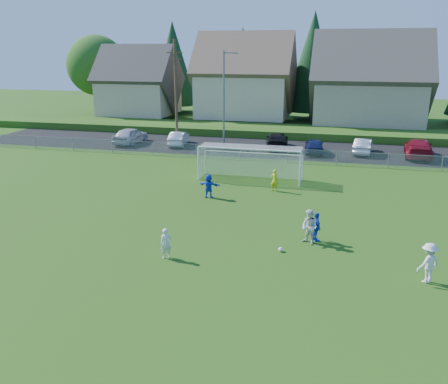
# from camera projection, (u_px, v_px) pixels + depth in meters

# --- Properties ---
(ground) EXTENTS (160.00, 160.00, 0.00)m
(ground) POSITION_uv_depth(u_px,v_px,m) (178.00, 278.00, 19.75)
(ground) COLOR #193D0C
(ground) RESTS_ON ground
(asphalt_lot) EXTENTS (60.00, 60.00, 0.00)m
(asphalt_lot) POSITION_uv_depth(u_px,v_px,m) (273.00, 148.00, 45.28)
(asphalt_lot) COLOR black
(asphalt_lot) RESTS_ON ground
(grass_embankment) EXTENTS (70.00, 6.00, 0.80)m
(grass_embankment) POSITION_uv_depth(u_px,v_px,m) (283.00, 131.00, 52.12)
(grass_embankment) COLOR #1E420F
(grass_embankment) RESTS_ON ground
(soccer_ball) EXTENTS (0.22, 0.22, 0.22)m
(soccer_ball) POSITION_uv_depth(u_px,v_px,m) (281.00, 249.00, 22.30)
(soccer_ball) COLOR white
(soccer_ball) RESTS_ON ground
(player_white_a) EXTENTS (0.61, 0.55, 1.41)m
(player_white_a) POSITION_uv_depth(u_px,v_px,m) (166.00, 244.00, 21.46)
(player_white_a) COLOR silver
(player_white_a) RESTS_ON ground
(player_white_b) EXTENTS (1.07, 1.03, 1.74)m
(player_white_b) POSITION_uv_depth(u_px,v_px,m) (310.00, 227.00, 22.98)
(player_white_b) COLOR silver
(player_white_b) RESTS_ON ground
(player_white_c) EXTENTS (1.25, 1.19, 1.70)m
(player_white_c) POSITION_uv_depth(u_px,v_px,m) (428.00, 263.00, 19.21)
(player_white_c) COLOR silver
(player_white_c) RESTS_ON ground
(player_blue_a) EXTENTS (0.73, 0.93, 1.48)m
(player_blue_a) POSITION_uv_depth(u_px,v_px,m) (316.00, 227.00, 23.37)
(player_blue_a) COLOR blue
(player_blue_a) RESTS_ON ground
(player_blue_b) EXTENTS (1.47, 0.62, 1.54)m
(player_blue_b) POSITION_uv_depth(u_px,v_px,m) (209.00, 186.00, 30.20)
(player_blue_b) COLOR blue
(player_blue_b) RESTS_ON ground
(goalkeeper) EXTENTS (0.63, 0.52, 1.49)m
(goalkeeper) POSITION_uv_depth(u_px,v_px,m) (275.00, 180.00, 31.60)
(goalkeeper) COLOR #C6D218
(goalkeeper) RESTS_ON ground
(car_a) EXTENTS (2.20, 4.88, 1.63)m
(car_a) POSITION_uv_depth(u_px,v_px,m) (130.00, 135.00, 47.37)
(car_a) COLOR silver
(car_a) RESTS_ON ground
(car_b) EXTENTS (1.97, 4.26, 1.35)m
(car_b) POSITION_uv_depth(u_px,v_px,m) (179.00, 138.00, 46.56)
(car_b) COLOR white
(car_b) RESTS_ON ground
(car_d) EXTENTS (2.54, 5.21, 1.46)m
(car_d) POSITION_uv_depth(u_px,v_px,m) (277.00, 140.00, 45.23)
(car_d) COLOR black
(car_d) RESTS_ON ground
(car_e) EXTENTS (1.96, 4.12, 1.36)m
(car_e) POSITION_uv_depth(u_px,v_px,m) (314.00, 146.00, 43.04)
(car_e) COLOR #141C48
(car_e) RESTS_ON ground
(car_f) EXTENTS (1.87, 4.33, 1.39)m
(car_f) POSITION_uv_depth(u_px,v_px,m) (363.00, 146.00, 42.86)
(car_f) COLOR silver
(car_f) RESTS_ON ground
(car_g) EXTENTS (2.67, 5.68, 1.60)m
(car_g) POSITION_uv_depth(u_px,v_px,m) (418.00, 148.00, 41.44)
(car_g) COLOR maroon
(car_g) RESTS_ON ground
(soccer_goal) EXTENTS (7.42, 1.90, 2.50)m
(soccer_goal) POSITION_uv_depth(u_px,v_px,m) (251.00, 157.00, 34.17)
(soccer_goal) COLOR white
(soccer_goal) RESTS_ON ground
(chainlink_fence) EXTENTS (52.06, 0.06, 1.20)m
(chainlink_fence) POSITION_uv_depth(u_px,v_px,m) (264.00, 154.00, 39.99)
(chainlink_fence) COLOR gray
(chainlink_fence) RESTS_ON ground
(streetlight) EXTENTS (1.38, 0.18, 9.00)m
(streetlight) POSITION_uv_depth(u_px,v_px,m) (224.00, 97.00, 43.50)
(streetlight) COLOR slate
(streetlight) RESTS_ON ground
(utility_pole) EXTENTS (1.60, 0.26, 10.00)m
(utility_pole) POSITION_uv_depth(u_px,v_px,m) (176.00, 92.00, 45.51)
(utility_pole) COLOR #473321
(utility_pole) RESTS_ON ground
(houses_row) EXTENTS (53.90, 11.45, 13.27)m
(houses_row) POSITION_uv_depth(u_px,v_px,m) (310.00, 64.00, 56.57)
(houses_row) COLOR tan
(houses_row) RESTS_ON ground
(tree_row) EXTENTS (65.98, 12.36, 13.80)m
(tree_row) POSITION_uv_depth(u_px,v_px,m) (306.00, 66.00, 62.73)
(tree_row) COLOR #382616
(tree_row) RESTS_ON ground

